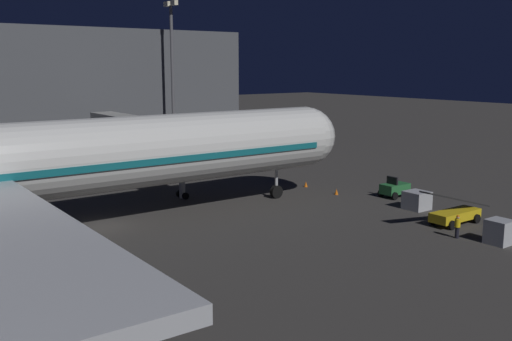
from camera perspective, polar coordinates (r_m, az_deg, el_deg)
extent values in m
plane|color=#383533|center=(45.55, -14.92, -5.42)|extent=(320.00, 320.00, 0.00)
sphere|color=silver|center=(54.89, 4.92, 3.37)|extent=(5.45, 5.45, 5.45)
cube|color=black|center=(53.70, 3.58, 4.28)|extent=(3.06, 1.40, 0.90)
cylinder|color=black|center=(33.51, -20.03, -6.49)|extent=(2.16, 0.15, 2.16)
cylinder|color=#B7BABF|center=(53.17, 2.01, -0.35)|extent=(0.28, 0.28, 2.10)
cylinder|color=black|center=(53.50, 2.00, -2.09)|extent=(0.45, 1.20, 1.20)
cube|color=#9E9E99|center=(61.11, -11.46, 3.90)|extent=(20.09, 2.60, 2.50)
cube|color=#9E9E99|center=(52.21, -6.82, 2.98)|extent=(3.20, 3.40, 3.00)
cube|color=black|center=(51.00, -6.05, 2.82)|extent=(0.70, 3.20, 2.70)
cylinder|color=#B7BABF|center=(53.60, -7.27, -0.49)|extent=(0.56, 0.56, 4.23)
cylinder|color=black|center=(53.45, -6.91, -2.50)|extent=(0.25, 0.60, 0.60)
cylinder|color=black|center=(54.48, -7.53, -2.27)|extent=(0.25, 0.60, 0.60)
cylinder|color=#59595E|center=(75.48, -8.17, 8.37)|extent=(0.40, 0.40, 19.37)
cube|color=#F9EFC6|center=(75.03, -8.03, 15.97)|extent=(1.10, 0.50, 0.60)
cube|color=#F9EFC6|center=(76.61, -8.69, 15.83)|extent=(1.10, 0.50, 0.60)
cube|color=#287038|center=(55.42, 13.46, -1.72)|extent=(1.50, 2.68, 0.90)
cube|color=black|center=(54.97, 13.22, -0.96)|extent=(1.20, 0.20, 0.70)
cylinder|color=black|center=(55.72, 14.70, -2.19)|extent=(0.24, 0.70, 0.70)
cylinder|color=black|center=(56.73, 13.43, -1.91)|extent=(0.24, 0.70, 0.70)
cylinder|color=black|center=(54.31, 13.44, -2.45)|extent=(0.24, 0.70, 0.70)
cylinder|color=black|center=(55.34, 12.17, -2.16)|extent=(0.24, 0.70, 0.70)
cube|color=yellow|center=(47.36, 18.93, -4.16)|extent=(1.60, 4.48, 0.70)
cube|color=black|center=(47.08, 19.02, -2.68)|extent=(0.90, 7.82, 2.19)
cylinder|color=black|center=(48.26, 20.82, -4.44)|extent=(0.24, 0.70, 0.70)
cylinder|color=black|center=(49.17, 19.14, -4.07)|extent=(0.24, 0.70, 0.70)
cylinder|color=black|center=(45.72, 18.65, -5.10)|extent=(0.24, 0.70, 0.70)
cylinder|color=black|center=(46.69, 16.93, -4.69)|extent=(0.24, 0.70, 0.70)
cube|color=#B7BABF|center=(43.23, 22.75, -5.57)|extent=(1.58, 1.52, 1.69)
cube|color=#B7BABF|center=(51.18, 15.48, -2.83)|extent=(1.86, 1.82, 1.54)
cylinder|color=black|center=(43.68, 19.10, -5.77)|extent=(0.28, 0.28, 0.80)
cylinder|color=yellow|center=(43.50, 19.15, -4.88)|extent=(0.40, 0.40, 0.59)
sphere|color=tan|center=(43.40, 19.18, -4.35)|extent=(0.24, 0.24, 0.24)
sphere|color=orange|center=(43.39, 19.19, -4.29)|extent=(0.23, 0.23, 0.23)
cone|color=orange|center=(55.49, 7.89, -2.07)|extent=(0.36, 0.36, 0.55)
cone|color=orange|center=(58.66, 4.91, -1.34)|extent=(0.36, 0.36, 0.55)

